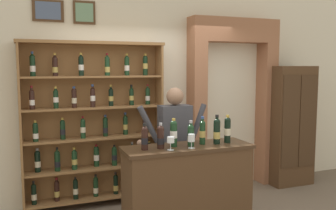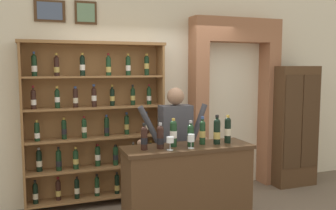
% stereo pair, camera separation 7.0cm
% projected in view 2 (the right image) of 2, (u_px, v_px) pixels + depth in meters
% --- Properties ---
extents(back_wall, '(12.00, 0.19, 3.15)m').
position_uv_depth(back_wall, '(146.00, 89.00, 5.40)').
color(back_wall, beige).
rests_on(back_wall, ground).
extents(wine_shelf, '(1.92, 0.32, 2.24)m').
position_uv_depth(wine_shelf, '(95.00, 122.00, 4.97)').
color(wine_shelf, olive).
rests_on(wine_shelf, ground).
extents(archway_doorway, '(1.47, 0.45, 2.65)m').
position_uv_depth(archway_doorway, '(232.00, 93.00, 5.75)').
color(archway_doorway, '#9E6647').
rests_on(archway_doorway, ground).
extents(side_cabinet, '(0.70, 0.47, 1.92)m').
position_uv_depth(side_cabinet, '(292.00, 126.00, 5.88)').
color(side_cabinet, '#4C331E').
rests_on(side_cabinet, ground).
extents(tasting_counter, '(1.45, 0.50, 1.04)m').
position_uv_depth(tasting_counter, '(187.00, 191.00, 4.08)').
color(tasting_counter, '#4C331E').
rests_on(tasting_counter, ground).
extents(shopkeeper, '(0.94, 0.22, 1.65)m').
position_uv_depth(shopkeeper, '(175.00, 138.00, 4.56)').
color(shopkeeper, '#2D3347').
rests_on(shopkeeper, ground).
extents(tasting_bottle_rosso, '(0.07, 0.07, 0.28)m').
position_uv_depth(tasting_bottle_rosso, '(144.00, 138.00, 3.81)').
color(tasting_bottle_rosso, black).
rests_on(tasting_bottle_rosso, tasting_counter).
extents(tasting_bottle_riserva, '(0.08, 0.08, 0.28)m').
position_uv_depth(tasting_bottle_riserva, '(160.00, 137.00, 3.88)').
color(tasting_bottle_riserva, black).
rests_on(tasting_bottle_riserva, tasting_counter).
extents(tasting_bottle_vin_santo, '(0.08, 0.08, 0.31)m').
position_uv_depth(tasting_bottle_vin_santo, '(173.00, 133.00, 3.97)').
color(tasting_bottle_vin_santo, '#19381E').
rests_on(tasting_bottle_vin_santo, tasting_counter).
extents(tasting_bottle_bianco, '(0.07, 0.07, 0.29)m').
position_uv_depth(tasting_bottle_bianco, '(191.00, 135.00, 3.98)').
color(tasting_bottle_bianco, '#19381E').
rests_on(tasting_bottle_bianco, tasting_counter).
extents(tasting_bottle_chianti, '(0.07, 0.07, 0.32)m').
position_uv_depth(tasting_bottle_chianti, '(202.00, 131.00, 4.09)').
color(tasting_bottle_chianti, '#19381E').
rests_on(tasting_bottle_chianti, tasting_counter).
extents(tasting_bottle_super_tuscan, '(0.08, 0.08, 0.33)m').
position_uv_depth(tasting_bottle_super_tuscan, '(217.00, 131.00, 4.10)').
color(tasting_bottle_super_tuscan, black).
rests_on(tasting_bottle_super_tuscan, tasting_counter).
extents(tasting_bottle_prosecco, '(0.07, 0.07, 0.32)m').
position_uv_depth(tasting_bottle_prosecco, '(228.00, 129.00, 4.16)').
color(tasting_bottle_prosecco, black).
rests_on(tasting_bottle_prosecco, tasting_counter).
extents(wine_glass_right, '(0.07, 0.07, 0.15)m').
position_uv_depth(wine_glass_right, '(192.00, 138.00, 3.89)').
color(wine_glass_right, silver).
rests_on(wine_glass_right, tasting_counter).
extents(wine_glass_spare, '(0.08, 0.08, 0.14)m').
position_uv_depth(wine_glass_spare, '(170.00, 140.00, 3.80)').
color(wine_glass_spare, silver).
rests_on(wine_glass_spare, tasting_counter).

